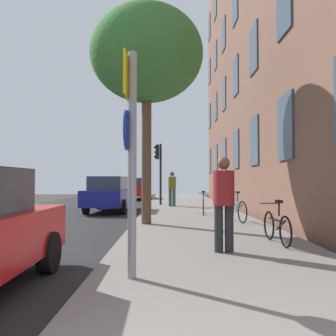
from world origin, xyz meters
TOP-DOWN VIEW (x-y plane):
  - ground_plane at (-2.40, 15.00)m, footprint 41.80×41.80m
  - road_asphalt at (-4.50, 15.00)m, footprint 7.00×38.00m
  - sidewalk at (1.10, 15.00)m, footprint 4.20×38.00m
  - building_facade at (3.69, 14.50)m, footprint 0.56×27.00m
  - sign_post at (-0.40, 4.18)m, footprint 0.16×0.60m
  - traffic_light at (-0.39, 18.74)m, footprint 0.43×0.24m
  - tree_near at (-0.55, 10.20)m, footprint 3.53×3.53m
  - bicycle_0 at (2.43, 6.81)m, footprint 0.42×1.62m
  - bicycle_1 at (2.34, 10.82)m, footprint 0.51×1.73m
  - bicycle_2 at (1.52, 13.31)m, footprint 0.42×1.64m
  - pedestrian_0 at (1.17, 5.92)m, footprint 0.52×0.52m
  - pedestrian_1 at (0.33, 17.48)m, footprint 0.47×0.47m
  - car_1 at (-2.59, 15.69)m, footprint 1.90×4.51m
  - car_2 at (-2.50, 26.03)m, footprint 1.85×4.31m

SIDE VIEW (x-z plane):
  - ground_plane at x=-2.40m, z-range 0.00..0.00m
  - road_asphalt at x=-4.50m, z-range 0.00..0.01m
  - sidewalk at x=1.10m, z-range 0.00..0.12m
  - bicycle_2 at x=1.52m, z-range 0.02..0.94m
  - bicycle_0 at x=2.43m, z-range 0.02..0.95m
  - bicycle_1 at x=2.34m, z-range 0.01..1.00m
  - car_2 at x=-2.50m, z-range 0.03..1.65m
  - car_1 at x=-2.59m, z-range 0.03..1.65m
  - pedestrian_0 at x=1.17m, z-range 0.25..2.03m
  - pedestrian_1 at x=0.33m, z-range 0.25..2.04m
  - sign_post at x=-0.40m, z-range 0.39..3.53m
  - traffic_light at x=-0.39m, z-range 0.75..4.11m
  - tree_near at x=-0.55m, z-range 1.98..8.77m
  - building_facade at x=3.69m, z-range 0.01..15.26m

